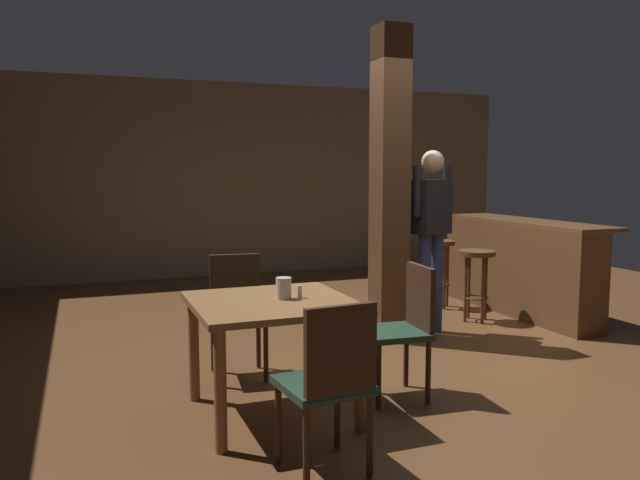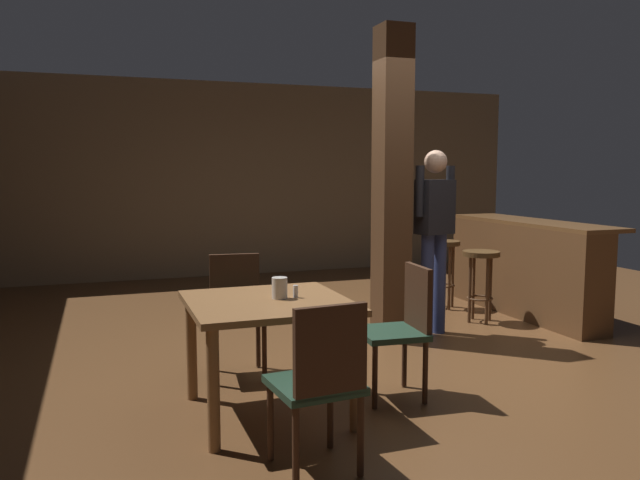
% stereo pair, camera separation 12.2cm
% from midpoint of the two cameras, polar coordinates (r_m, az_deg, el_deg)
% --- Properties ---
extents(ground_plane, '(10.80, 10.80, 0.00)m').
position_cam_midpoint_polar(ground_plane, '(5.38, 8.49, -10.26)').
color(ground_plane, brown).
extents(wall_back, '(8.00, 0.10, 2.80)m').
position_cam_midpoint_polar(wall_back, '(9.37, -4.45, 5.53)').
color(wall_back, '#756047').
rests_on(wall_back, ground_plane).
extents(pillar, '(0.28, 0.28, 2.80)m').
position_cam_midpoint_polar(pillar, '(5.66, 7.21, 4.96)').
color(pillar, '#4C301C').
rests_on(pillar, ground_plane).
extents(dining_table, '(0.98, 0.98, 0.73)m').
position_cam_midpoint_polar(dining_table, '(3.93, -3.89, -7.13)').
color(dining_table, brown).
rests_on(dining_table, ground_plane).
extents(chair_north, '(0.47, 0.47, 0.89)m').
position_cam_midpoint_polar(chair_north, '(4.75, -6.93, -6.16)').
color(chair_north, '#1E3828').
rests_on(chair_north, ground_plane).
extents(chair_south, '(0.46, 0.46, 0.89)m').
position_cam_midpoint_polar(chair_south, '(3.17, 1.17, -12.55)').
color(chair_south, '#1E3828').
rests_on(chair_south, ground_plane).
extents(chair_east, '(0.45, 0.45, 0.89)m').
position_cam_midpoint_polar(chair_east, '(4.27, 8.29, -7.62)').
color(chair_east, '#1E3828').
rests_on(chair_east, ground_plane).
extents(napkin_cup, '(0.10, 0.10, 0.13)m').
position_cam_midpoint_polar(napkin_cup, '(3.92, -2.82, -4.41)').
color(napkin_cup, beige).
rests_on(napkin_cup, dining_table).
extents(salt_shaker, '(0.03, 0.03, 0.08)m').
position_cam_midpoint_polar(salt_shaker, '(3.95, -1.36, -4.73)').
color(salt_shaker, silver).
rests_on(salt_shaker, dining_table).
extents(standing_person, '(0.47, 0.28, 1.72)m').
position_cam_midpoint_polar(standing_person, '(5.88, 11.00, 1.06)').
color(standing_person, black).
rests_on(standing_person, ground_plane).
extents(bar_counter, '(0.56, 2.18, 1.01)m').
position_cam_midpoint_polar(bar_counter, '(7.00, 18.56, -2.34)').
color(bar_counter, brown).
rests_on(bar_counter, ground_plane).
extents(bar_stool_near, '(0.37, 0.37, 0.73)m').
position_cam_midpoint_polar(bar_stool_near, '(6.52, 15.00, -2.49)').
color(bar_stool_near, '#4C3319').
rests_on(bar_stool_near, ground_plane).
extents(bar_stool_mid, '(0.33, 0.33, 0.76)m').
position_cam_midpoint_polar(bar_stool_mid, '(7.09, 11.82, -1.65)').
color(bar_stool_mid, '#4C3319').
rests_on(bar_stool_mid, ground_plane).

